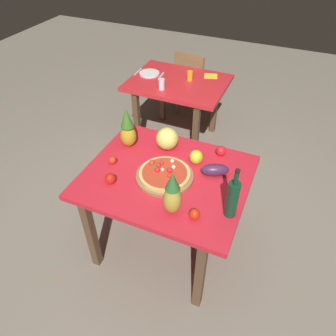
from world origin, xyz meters
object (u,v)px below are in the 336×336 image
melon (167,139)px  drinking_glass_water (162,84)px  pineapple_left (172,195)px  bell_pepper (196,157)px  eggplant (215,170)px  fork_utensil (138,72)px  wine_bottle (232,198)px  background_table (178,91)px  dining_chair (193,80)px  tomato_near_board (221,151)px  drinking_glass_juice (190,76)px  display_table (166,184)px  pizza_board (165,176)px  pineapple_right (128,129)px  napkin_folded (211,76)px  tomato_by_bottle (110,179)px  tomato_beside_pepper (112,160)px  pizza (165,173)px  knife_utensil (161,76)px  dinner_plate (149,73)px  tomato_at_corner (194,214)px

melon → drinking_glass_water: (-0.44, 0.87, -0.03)m
pineapple_left → bell_pepper: pineapple_left is taller
bell_pepper → eggplant: bell_pepper is taller
fork_utensil → wine_bottle: bearing=-49.3°
background_table → dining_chair: size_ratio=1.20×
tomato_near_board → drinking_glass_juice: (-0.66, 1.10, 0.01)m
display_table → melon: bearing=112.6°
pizza_board → pineapple_right: 0.50m
pineapple_right → drinking_glass_water: bearing=98.8°
background_table → tomato_near_board: size_ratio=13.21×
display_table → drinking_glass_water: size_ratio=10.54×
pizza_board → tomato_near_board: tomato_near_board is taller
tomato_near_board → napkin_folded: 1.36m
melon → tomato_by_bottle: (-0.20, -0.52, -0.05)m
eggplant → drinking_glass_water: drinking_glass_water is taller
tomato_beside_pepper → pizza: bearing=1.7°
wine_bottle → pineapple_right: size_ratio=1.10×
wine_bottle → tomato_near_board: wine_bottle is taller
pizza_board → pineapple_left: 0.34m
napkin_folded → knife_utensil: bearing=-156.5°
eggplant → drinking_glass_water: 1.35m
pineapple_right → dinner_plate: 1.30m
dinner_plate → tomato_by_bottle: bearing=-73.0°
background_table → tomato_by_bottle: (0.16, -1.63, 0.15)m
eggplant → melon: bearing=160.3°
eggplant → drinking_glass_juice: drinking_glass_juice is taller
tomato_at_corner → dinner_plate: 2.07m
tomato_near_board → dinner_plate: bearing=136.5°
display_table → napkin_folded: size_ratio=8.21×
bell_pepper → tomato_beside_pepper: size_ratio=1.80×
background_table → wine_bottle: wine_bottle is taller
tomato_beside_pepper → dinner_plate: tomato_beside_pepper is taller
tomato_beside_pepper → drinking_glass_water: drinking_glass_water is taller
dining_chair → napkin_folded: size_ratio=6.07×
pizza_board → bell_pepper: bearing=60.0°
tomato_at_corner → drinking_glass_water: bearing=121.0°
tomato_by_bottle → pizza_board: bearing=31.1°
pineapple_left → bell_pepper: (-0.02, 0.51, -0.09)m
melon → pineapple_right: bearing=-163.5°
fork_utensil → pizza_board: bearing=-58.2°
display_table → tomato_beside_pepper: 0.44m
melon → bell_pepper: melon is taller
pizza_board → pizza: 0.03m
pizza → melon: bearing=110.9°
drinking_glass_juice → melon: bearing=-78.0°
dining_chair → drinking_glass_juice: drinking_glass_juice is taller
display_table → pineapple_right: pineapple_right is taller
background_table → dinner_plate: dinner_plate is taller
tomato_beside_pepper → dinner_plate: size_ratio=0.28×
wine_bottle → eggplant: wine_bottle is taller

